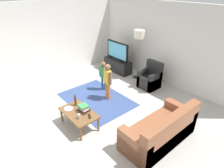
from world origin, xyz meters
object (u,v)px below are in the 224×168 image
object	(u,v)px
book_stack	(84,108)
tv_remote	(90,116)
soda_can	(79,116)
plate	(68,109)
child_near_tv	(103,73)
bottle	(75,101)
tv_stand	(118,66)
coffee_table	(79,114)
floor_lamp	(139,37)
couch	(162,132)
armchair	(150,79)
child_center	(108,79)
tv	(118,51)

from	to	relation	value
book_stack	tv_remote	xyz separation A→B (m)	(0.28, -0.02, -0.07)
tv_remote	soda_can	world-z (taller)	soda_can
book_stack	plate	bearing A→B (deg)	-143.63
child_near_tv	book_stack	size ratio (longest dim) A/B	3.38
bottle	child_near_tv	bearing A→B (deg)	117.12
tv_stand	bottle	xyz separation A→B (m)	(1.59, -2.87, 0.31)
coffee_table	floor_lamp	bearing A→B (deg)	107.50
floor_lamp	plate	bearing A→B (deg)	-77.73
couch	child_near_tv	world-z (taller)	child_near_tv
armchair	tv_remote	xyz separation A→B (m)	(0.51, -2.83, 0.13)
child_center	armchair	bearing A→B (deg)	77.00
couch	bottle	distance (m)	2.21
tv	soda_can	size ratio (longest dim) A/B	9.17
tv_stand	floor_lamp	xyz separation A→B (m)	(0.90, 0.15, 1.30)
tv	child_center	distance (m)	2.09
couch	child_near_tv	xyz separation A→B (m)	(-2.74, 0.53, 0.31)
bottle	soda_can	world-z (taller)	bottle
coffee_table	tv_remote	xyz separation A→B (m)	(0.32, 0.10, 0.06)
child_near_tv	coffee_table	bearing A→B (deg)	-56.33
tv_stand	soda_can	xyz separation A→B (m)	(2.11, -3.09, 0.24)
couch	soda_can	bearing A→B (deg)	-140.00
tv_remote	child_center	bearing A→B (deg)	151.27
tv_stand	plate	xyz separation A→B (m)	(1.61, -3.09, 0.18)
child_near_tv	soda_can	size ratio (longest dim) A/B	8.25
couch	floor_lamp	xyz separation A→B (m)	(-2.65, 2.04, 1.25)
armchair	child_center	bearing A→B (deg)	-103.00
floor_lamp	child_near_tv	world-z (taller)	floor_lamp
plate	couch	bearing A→B (deg)	31.93
child_near_tv	child_center	xyz separation A→B (m)	(0.53, -0.25, 0.09)
floor_lamp	child_near_tv	xyz separation A→B (m)	(-0.09, -1.51, -0.95)
tv_stand	soda_can	bearing A→B (deg)	-55.71
armchair	book_stack	world-z (taller)	armchair
child_center	tv_remote	bearing A→B (deg)	-55.43
tv_stand	couch	size ratio (longest dim) A/B	0.67
tv_stand	plate	distance (m)	3.49
child_center	book_stack	size ratio (longest dim) A/B	3.88
plate	child_center	bearing A→B (deg)	100.33
coffee_table	soda_can	bearing A→B (deg)	-28.61
book_stack	bottle	xyz separation A→B (m)	(-0.34, -0.02, 0.06)
bottle	tv_stand	bearing A→B (deg)	118.95
child_center	coffee_table	bearing A→B (deg)	-68.02
child_center	plate	xyz separation A→B (m)	(0.27, -1.48, -0.26)
child_center	book_stack	bearing A→B (deg)	-64.45
coffee_table	plate	size ratio (longest dim) A/B	4.55
tv	tv_remote	size ratio (longest dim) A/B	6.47
book_stack	coffee_table	bearing A→B (deg)	-110.55
tv	bottle	bearing A→B (deg)	-60.87
bottle	plate	xyz separation A→B (m)	(0.02, -0.22, -0.13)
tv_stand	book_stack	world-z (taller)	book_stack
tv_stand	child_near_tv	bearing A→B (deg)	-59.08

